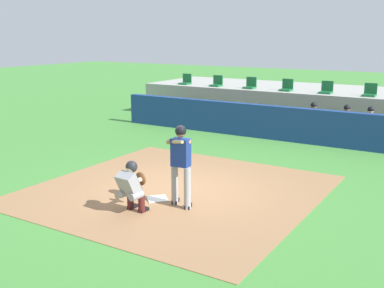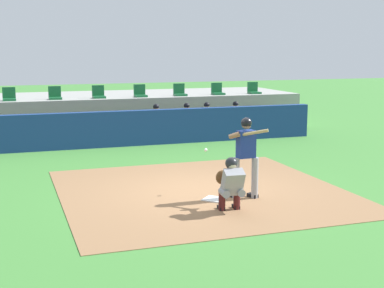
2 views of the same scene
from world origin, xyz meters
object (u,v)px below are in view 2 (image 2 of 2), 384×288
object	(u,v)px
stadium_seat_2	(55,96)
stadium_seat_4	(140,93)
dugout_player_2	(208,119)
stadium_seat_1	(9,97)
stadium_seat_5	(180,92)
stadium_seat_6	(218,91)
catcher_crouched	(231,182)
dugout_player_3	(237,118)
dugout_player_1	(188,120)
stadium_seat_3	(99,94)
stadium_seat_7	(254,90)
dugout_player_0	(157,122)
home_plate	(214,199)
batter_at_plate	(245,152)

from	to	relation	value
stadium_seat_2	stadium_seat_4	distance (m)	3.25
dugout_player_2	stadium_seat_1	bearing A→B (deg)	163.67
stadium_seat_5	stadium_seat_6	distance (m)	1.63
catcher_crouched	dugout_player_2	distance (m)	9.48
catcher_crouched	dugout_player_3	xyz separation A→B (m)	(4.04, 9.03, 0.06)
dugout_player_1	stadium_seat_3	xyz separation A→B (m)	(-2.91, 2.03, 0.86)
stadium_seat_6	stadium_seat_7	bearing A→B (deg)	0.00
stadium_seat_7	dugout_player_0	bearing A→B (deg)	-156.83
dugout_player_3	dugout_player_1	bearing A→B (deg)	180.00
dugout_player_3	stadium_seat_7	size ratio (longest dim) A/B	2.71
dugout_player_1	stadium_seat_1	xyz separation A→B (m)	(-6.16, 2.03, 0.86)
dugout_player_2	stadium_seat_1	xyz separation A→B (m)	(-6.94, 2.03, 0.86)
stadium_seat_2	stadium_seat_5	world-z (taller)	same
stadium_seat_2	stadium_seat_4	world-z (taller)	same
stadium_seat_5	stadium_seat_3	bearing A→B (deg)	180.00
catcher_crouched	stadium_seat_7	size ratio (longest dim) A/B	4.07
dugout_player_3	stadium_seat_4	world-z (taller)	stadium_seat_4
dugout_player_3	stadium_seat_3	size ratio (longest dim) A/B	2.71
home_plate	dugout_player_0	bearing A→B (deg)	83.46
dugout_player_1	dugout_player_3	size ratio (longest dim) A/B	1.00
home_plate	dugout_player_2	xyz separation A→B (m)	(2.88, 8.14, 0.65)
batter_at_plate	dugout_player_2	bearing A→B (deg)	75.09
home_plate	stadium_seat_4	world-z (taller)	stadium_seat_4
stadium_seat_5	home_plate	bearing A→B (deg)	-103.47
batter_at_plate	stadium_seat_2	bearing A→B (deg)	106.94
catcher_crouched	dugout_player_0	world-z (taller)	dugout_player_0
stadium_seat_5	stadium_seat_7	size ratio (longest dim) A/B	1.00
home_plate	stadium_seat_6	xyz separation A→B (m)	(4.06, 10.18, 1.51)
stadium_seat_4	stadium_seat_3	bearing A→B (deg)	180.00
dugout_player_3	stadium_seat_4	distance (m)	3.92
dugout_player_3	stadium_seat_3	world-z (taller)	stadium_seat_3
home_plate	stadium_seat_4	bearing A→B (deg)	85.44
stadium_seat_4	home_plate	bearing A→B (deg)	-94.56
stadium_seat_1	stadium_seat_5	bearing A→B (deg)	0.00
dugout_player_0	stadium_seat_1	size ratio (longest dim) A/B	2.71
stadium_seat_3	home_plate	bearing A→B (deg)	-85.44
stadium_seat_7	home_plate	bearing A→B (deg)	-119.19
catcher_crouched	stadium_seat_6	distance (m)	11.82
stadium_seat_3	dugout_player_1	bearing A→B (deg)	-34.95
stadium_seat_7	dugout_player_3	bearing A→B (deg)	-128.86
stadium_seat_2	dugout_player_0	bearing A→B (deg)	-31.11
dugout_player_1	stadium_seat_2	world-z (taller)	stadium_seat_2
dugout_player_0	dugout_player_1	xyz separation A→B (m)	(1.16, 0.00, 0.00)
dugout_player_2	stadium_seat_1	distance (m)	7.29
stadium_seat_4	stadium_seat_7	size ratio (longest dim) A/B	1.00
dugout_player_0	stadium_seat_1	bearing A→B (deg)	157.84
stadium_seat_4	dugout_player_0	bearing A→B (deg)	-86.57
stadium_seat_7	stadium_seat_1	bearing A→B (deg)	180.00
dugout_player_3	stadium_seat_7	xyz separation A→B (m)	(1.64, 2.03, 0.86)
stadium_seat_3	stadium_seat_2	bearing A→B (deg)	180.00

